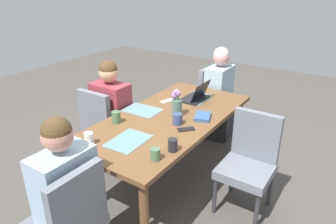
% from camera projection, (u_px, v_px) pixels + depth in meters
% --- Properties ---
extents(ground_plane, '(10.00, 10.00, 0.00)m').
position_uv_depth(ground_plane, '(168.00, 181.00, 3.24)').
color(ground_plane, '#4C4742').
extents(dining_table, '(1.92, 0.92, 0.74)m').
position_uv_depth(dining_table, '(168.00, 124.00, 2.98)').
color(dining_table, brown).
rests_on(dining_table, ground_plane).
extents(chair_head_left_left_near, '(0.44, 0.44, 0.90)m').
position_uv_depth(chair_head_left_left_near, '(215.00, 98.00, 4.07)').
color(chair_head_left_left_near, slate).
rests_on(chair_head_left_left_near, ground_plane).
extents(person_head_left_left_near, '(0.40, 0.36, 1.19)m').
position_uv_depth(person_head_left_left_near, '(218.00, 99.00, 3.97)').
color(person_head_left_left_near, '#2D2D33').
rests_on(person_head_left_left_near, ground_plane).
extents(chair_near_left_mid, '(0.44, 0.44, 0.90)m').
position_uv_depth(chair_near_left_mid, '(104.00, 124.00, 3.35)').
color(chair_near_left_mid, slate).
rests_on(chair_near_left_mid, ground_plane).
extents(person_near_left_mid, '(0.36, 0.40, 1.19)m').
position_uv_depth(person_near_left_mid, '(112.00, 121.00, 3.37)').
color(person_near_left_mid, '#2D2D33').
rests_on(person_near_left_mid, ground_plane).
extents(chair_head_right_left_far, '(0.44, 0.44, 0.90)m').
position_uv_depth(chair_head_right_left_far, '(69.00, 219.00, 2.04)').
color(chair_head_right_left_far, slate).
rests_on(chair_head_right_left_far, ground_plane).
extents(person_head_right_left_far, '(0.40, 0.36, 1.19)m').
position_uv_depth(person_head_right_left_far, '(69.00, 206.00, 2.11)').
color(person_head_right_left_far, '#2D2D33').
rests_on(person_head_right_left_far, ground_plane).
extents(chair_far_right_near, '(0.44, 0.44, 0.90)m').
position_uv_depth(chair_far_right_near, '(250.00, 158.00, 2.72)').
color(chair_far_right_near, slate).
rests_on(chair_far_right_near, ground_plane).
extents(flower_vase, '(0.10, 0.11, 0.27)m').
position_uv_depth(flower_vase, '(177.00, 103.00, 2.92)').
color(flower_vase, '#4C6B60').
rests_on(flower_vase, dining_table).
extents(placemat_head_left_left_near, '(0.36, 0.27, 0.00)m').
position_uv_depth(placemat_head_left_left_near, '(196.00, 98.00, 3.39)').
color(placemat_head_left_left_near, slate).
rests_on(placemat_head_left_left_near, dining_table).
extents(placemat_near_left_mid, '(0.28, 0.37, 0.00)m').
position_uv_depth(placemat_near_left_mid, '(142.00, 110.00, 3.09)').
color(placemat_near_left_mid, slate).
rests_on(placemat_near_left_mid, dining_table).
extents(placemat_head_right_left_far, '(0.37, 0.27, 0.00)m').
position_uv_depth(placemat_head_right_left_far, '(129.00, 141.00, 2.51)').
color(placemat_head_right_left_far, slate).
rests_on(placemat_head_right_left_far, dining_table).
extents(laptop_head_left_left_near, '(0.32, 0.22, 0.20)m').
position_uv_depth(laptop_head_left_left_near, '(196.00, 96.00, 3.33)').
color(laptop_head_left_left_near, black).
rests_on(laptop_head_left_left_near, dining_table).
extents(coffee_mug_near_left, '(0.07, 0.07, 0.10)m').
position_uv_depth(coffee_mug_near_left, '(89.00, 139.00, 2.44)').
color(coffee_mug_near_left, white).
rests_on(coffee_mug_near_left, dining_table).
extents(coffee_mug_near_right, '(0.08, 0.08, 0.11)m').
position_uv_depth(coffee_mug_near_right, '(116.00, 117.00, 2.81)').
color(coffee_mug_near_right, '#47704C').
rests_on(coffee_mug_near_right, dining_table).
extents(coffee_mug_centre_left, '(0.07, 0.07, 0.10)m').
position_uv_depth(coffee_mug_centre_left, '(173.00, 145.00, 2.35)').
color(coffee_mug_centre_left, '#232328').
rests_on(coffee_mug_centre_left, dining_table).
extents(coffee_mug_centre_right, '(0.07, 0.07, 0.09)m').
position_uv_depth(coffee_mug_centre_right, '(155.00, 154.00, 2.24)').
color(coffee_mug_centre_right, '#47704C').
rests_on(coffee_mug_centre_right, dining_table).
extents(coffee_mug_far_left, '(0.09, 0.09, 0.10)m').
position_uv_depth(coffee_mug_far_left, '(178.00, 119.00, 2.78)').
color(coffee_mug_far_left, '#33477A').
rests_on(coffee_mug_far_left, dining_table).
extents(book_red_cover, '(0.24, 0.20, 0.03)m').
position_uv_depth(book_red_cover, '(203.00, 116.00, 2.91)').
color(book_red_cover, '#335693').
rests_on(book_red_cover, dining_table).
extents(phone_black, '(0.16, 0.15, 0.01)m').
position_uv_depth(phone_black, '(186.00, 129.00, 2.69)').
color(phone_black, black).
rests_on(phone_black, dining_table).
extents(phone_silver, '(0.17, 0.12, 0.01)m').
position_uv_depth(phone_silver, '(167.00, 101.00, 3.31)').
color(phone_silver, silver).
rests_on(phone_silver, dining_table).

